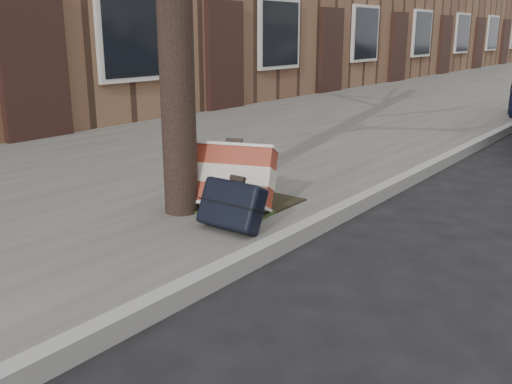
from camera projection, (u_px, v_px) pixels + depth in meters
The scene contains 5 objects.
ground at pixel (401, 351), 2.84m from camera, with size 120.00×120.00×0.00m, color black.
near_sidewalk at pixel (489, 85), 16.51m from camera, with size 5.00×70.00×0.12m, color slate.
dirt_patch at pixel (238, 202), 4.89m from camera, with size 0.85×0.85×0.01m, color black.
suitcase_red at pixel (230, 177), 4.66m from camera, with size 0.72×0.20×0.52m, color maroon.
suitcase_navy at pixel (232, 204), 4.18m from camera, with size 0.50×0.16×0.36m, color black.
Camera 1 is at (0.93, -2.45, 1.54)m, focal length 40.00 mm.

